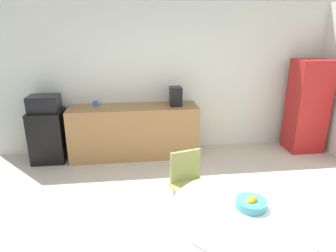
% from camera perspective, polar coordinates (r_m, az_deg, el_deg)
% --- Properties ---
extents(wall_back, '(6.00, 0.10, 2.60)m').
position_cam_1_polar(wall_back, '(5.40, -0.82, 8.99)').
color(wall_back, silver).
rests_on(wall_back, ground_plane).
extents(counter_block, '(2.19, 0.60, 0.90)m').
position_cam_1_polar(counter_block, '(5.24, -6.48, -1.04)').
color(counter_block, '#9E7042').
rests_on(counter_block, ground_plane).
extents(mini_fridge, '(0.54, 0.54, 0.87)m').
position_cam_1_polar(mini_fridge, '(5.44, -21.91, -1.75)').
color(mini_fridge, black).
rests_on(mini_fridge, ground_plane).
extents(microwave, '(0.48, 0.38, 0.26)m').
position_cam_1_polar(microwave, '(5.28, -22.64, 4.03)').
color(microwave, black).
rests_on(microwave, mini_fridge).
extents(locker_cabinet, '(0.60, 0.50, 1.66)m').
position_cam_1_polar(locker_cabinet, '(5.93, 25.11, 3.45)').
color(locker_cabinet, '#B21E1E').
rests_on(locker_cabinet, ground_plane).
extents(round_table, '(1.23, 1.23, 0.75)m').
position_cam_1_polar(round_table, '(2.73, 14.25, -17.21)').
color(round_table, silver).
rests_on(round_table, ground_plane).
extents(chair_olive, '(0.52, 0.52, 0.83)m').
position_cam_1_polar(chair_olive, '(3.52, 3.97, -9.92)').
color(chair_olive, silver).
rests_on(chair_olive, ground_plane).
extents(fruit_bowl, '(0.26, 0.26, 0.11)m').
position_cam_1_polar(fruit_bowl, '(2.67, 15.63, -14.01)').
color(fruit_bowl, teal).
rests_on(fruit_bowl, round_table).
extents(mug_white, '(0.13, 0.08, 0.09)m').
position_cam_1_polar(mug_white, '(5.22, -13.70, 4.18)').
color(mug_white, '#3F66BF').
rests_on(mug_white, counter_block).
extents(coffee_maker, '(0.20, 0.24, 0.32)m').
position_cam_1_polar(coffee_maker, '(5.12, 1.46, 5.73)').
color(coffee_maker, black).
rests_on(coffee_maker, counter_block).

